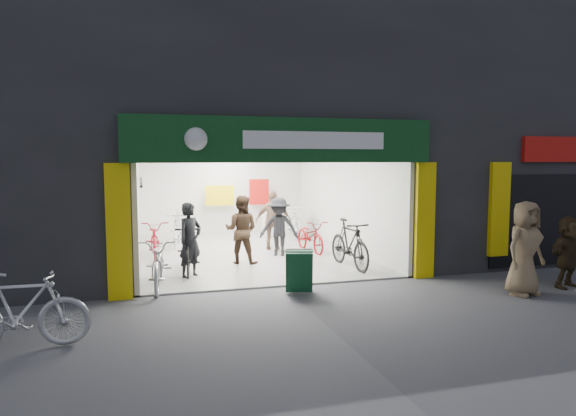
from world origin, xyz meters
name	(u,v)px	position (x,y,z in m)	size (l,w,h in m)	color
ground	(284,287)	(0.00, 0.00, 0.00)	(60.00, 60.00, 0.00)	#56565B
building	(268,104)	(0.91, 4.99, 4.31)	(17.00, 10.27, 8.00)	#232326
bike_left_front	(159,263)	(-2.50, 0.60, 0.54)	(0.72, 2.05, 1.08)	#B2B1B6
bike_left_midfront	(188,248)	(-1.80, 1.84, 0.60)	(0.56, 1.98, 1.19)	black
bike_left_midback	(155,239)	(-2.50, 4.04, 0.52)	(0.69, 1.97, 1.03)	maroon
bike_left_back	(177,229)	(-1.80, 5.62, 0.54)	(0.51, 1.80, 1.08)	#A8A9AD
bike_right_front	(349,244)	(2.02, 1.30, 0.60)	(0.57, 2.01, 1.21)	black
bike_right_mid	(310,236)	(1.80, 3.63, 0.47)	(0.62, 1.78, 0.93)	maroon
bike_right_back	(291,222)	(1.92, 6.06, 0.57)	(0.54, 1.90, 1.14)	#B7B8BC
parked_bike	(20,310)	(-4.50, -2.35, 0.56)	(0.53, 1.86, 1.12)	silver
customer_a	(190,241)	(-1.80, 1.36, 0.85)	(0.62, 0.41, 1.71)	black
customer_b	(241,230)	(-0.42, 2.53, 0.88)	(0.85, 0.67, 1.76)	#382619
customer_c	(279,227)	(0.75, 3.20, 0.81)	(1.05, 0.60, 1.63)	black
customer_d	(273,221)	(0.83, 4.12, 0.88)	(1.03, 0.43, 1.77)	#85644D
pedestrian_near	(525,248)	(4.37, -1.89, 0.93)	(0.91, 0.59, 1.86)	#80694A
pedestrian_far	(568,252)	(5.67, -1.65, 0.75)	(1.39, 0.44, 1.50)	#362918
sandwich_board	(299,270)	(0.17, -0.50, 0.46)	(0.67, 0.68, 0.83)	#104324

